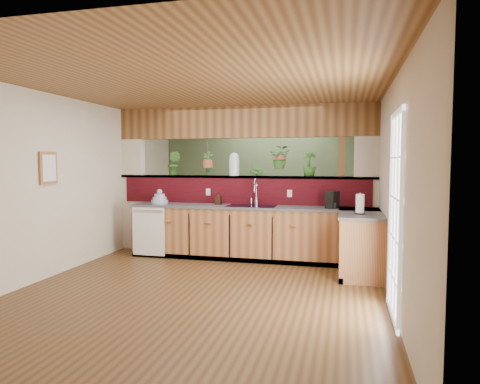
% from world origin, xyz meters
% --- Properties ---
extents(ground, '(4.60, 7.00, 0.01)m').
position_xyz_m(ground, '(0.00, 0.00, 0.00)').
color(ground, '#4D3118').
rests_on(ground, ground).
extents(ceiling, '(4.60, 7.00, 0.01)m').
position_xyz_m(ceiling, '(0.00, 0.00, 2.60)').
color(ceiling, brown).
rests_on(ceiling, ground).
extents(wall_back, '(4.60, 0.02, 2.60)m').
position_xyz_m(wall_back, '(0.00, 3.50, 1.30)').
color(wall_back, beige).
rests_on(wall_back, ground).
extents(wall_front, '(4.60, 0.02, 2.60)m').
position_xyz_m(wall_front, '(0.00, -3.50, 1.30)').
color(wall_front, beige).
rests_on(wall_front, ground).
extents(wall_left, '(0.02, 7.00, 2.60)m').
position_xyz_m(wall_left, '(-2.30, 0.00, 1.30)').
color(wall_left, beige).
rests_on(wall_left, ground).
extents(wall_right, '(0.02, 7.00, 2.60)m').
position_xyz_m(wall_right, '(2.30, 0.00, 1.30)').
color(wall_right, beige).
rests_on(wall_right, ground).
extents(pass_through_partition, '(4.60, 0.21, 2.60)m').
position_xyz_m(pass_through_partition, '(0.03, 1.35, 1.19)').
color(pass_through_partition, beige).
rests_on(pass_through_partition, ground).
extents(pass_through_ledge, '(4.60, 0.21, 0.04)m').
position_xyz_m(pass_through_ledge, '(0.00, 1.35, 1.37)').
color(pass_through_ledge, brown).
rests_on(pass_through_ledge, ground).
extents(header_beam, '(4.60, 0.15, 0.55)m').
position_xyz_m(header_beam, '(0.00, 1.35, 2.33)').
color(header_beam, brown).
rests_on(header_beam, ground).
extents(sage_backwall, '(4.55, 0.02, 2.55)m').
position_xyz_m(sage_backwall, '(0.00, 3.48, 1.30)').
color(sage_backwall, '#576F4C').
rests_on(sage_backwall, ground).
extents(countertop, '(4.14, 1.52, 0.90)m').
position_xyz_m(countertop, '(0.84, 0.87, 0.45)').
color(countertop, brown).
rests_on(countertop, ground).
extents(dishwasher, '(0.58, 0.03, 0.82)m').
position_xyz_m(dishwasher, '(-1.48, 0.66, 0.46)').
color(dishwasher, white).
rests_on(dishwasher, ground).
extents(navy_sink, '(0.82, 0.50, 0.18)m').
position_xyz_m(navy_sink, '(0.25, 0.98, 0.82)').
color(navy_sink, black).
rests_on(navy_sink, countertop).
extents(french_door, '(0.06, 1.02, 2.16)m').
position_xyz_m(french_door, '(2.27, -1.30, 1.05)').
color(french_door, white).
rests_on(french_door, ground).
extents(framed_print, '(0.04, 0.35, 0.45)m').
position_xyz_m(framed_print, '(-2.27, -0.80, 1.55)').
color(framed_print, brown).
rests_on(framed_print, wall_left).
extents(faucet, '(0.20, 0.20, 0.45)m').
position_xyz_m(faucet, '(0.28, 1.13, 1.14)').
color(faucet, '#B7B7B2').
rests_on(faucet, countertop).
extents(dish_stack, '(0.30, 0.30, 0.26)m').
position_xyz_m(dish_stack, '(-1.39, 0.94, 0.98)').
color(dish_stack, '#94A1BF').
rests_on(dish_stack, countertop).
extents(soap_dispenser, '(0.11, 0.11, 0.21)m').
position_xyz_m(soap_dispenser, '(-0.35, 1.06, 1.01)').
color(soap_dispenser, '#352013').
rests_on(soap_dispenser, countertop).
extents(coffee_maker, '(0.14, 0.24, 0.27)m').
position_xyz_m(coffee_maker, '(1.57, 0.93, 1.02)').
color(coffee_maker, black).
rests_on(coffee_maker, countertop).
extents(paper_towel, '(0.14, 0.14, 0.30)m').
position_xyz_m(paper_towel, '(1.97, 0.24, 1.04)').
color(paper_towel, black).
rests_on(paper_towel, countertop).
extents(glass_jar, '(0.18, 0.18, 0.40)m').
position_xyz_m(glass_jar, '(-0.15, 1.35, 1.59)').
color(glass_jar, silver).
rests_on(glass_jar, pass_through_ledge).
extents(ledge_plant_left, '(0.26, 0.22, 0.43)m').
position_xyz_m(ledge_plant_left, '(-1.29, 1.35, 1.61)').
color(ledge_plant_left, '#2A591E').
rests_on(ledge_plant_left, pass_through_ledge).
extents(ledge_plant_right, '(0.23, 0.23, 0.41)m').
position_xyz_m(ledge_plant_right, '(1.17, 1.35, 1.60)').
color(ledge_plant_right, '#2A591E').
rests_on(ledge_plant_right, pass_through_ledge).
extents(hanging_plant_a, '(0.21, 0.17, 0.52)m').
position_xyz_m(hanging_plant_a, '(-0.64, 1.35, 1.76)').
color(hanging_plant_a, brown).
rests_on(hanging_plant_a, header_beam).
extents(hanging_plant_b, '(0.38, 0.34, 0.51)m').
position_xyz_m(hanging_plant_b, '(0.67, 1.35, 1.88)').
color(hanging_plant_b, brown).
rests_on(hanging_plant_b, header_beam).
extents(shelving_console, '(1.52, 0.74, 0.98)m').
position_xyz_m(shelving_console, '(-0.68, 3.25, 0.50)').
color(shelving_console, black).
rests_on(shelving_console, ground).
extents(shelf_plant_a, '(0.24, 0.20, 0.38)m').
position_xyz_m(shelf_plant_a, '(-1.28, 3.25, 1.18)').
color(shelf_plant_a, '#2A591E').
rests_on(shelf_plant_a, shelving_console).
extents(shelf_plant_b, '(0.35, 0.35, 0.53)m').
position_xyz_m(shelf_plant_b, '(-0.14, 3.25, 1.26)').
color(shelf_plant_b, '#2A591E').
rests_on(shelf_plant_b, shelving_console).
extents(floor_plant, '(0.85, 0.77, 0.82)m').
position_xyz_m(floor_plant, '(1.30, 2.36, 0.41)').
color(floor_plant, '#2A591E').
rests_on(floor_plant, ground).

